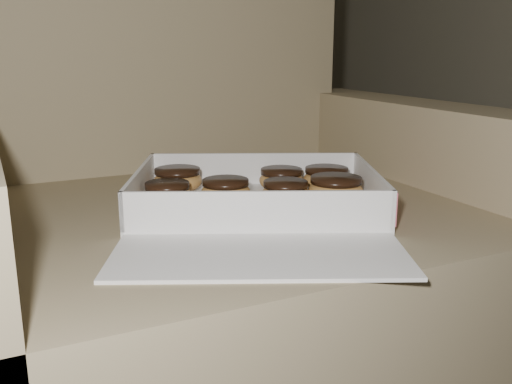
% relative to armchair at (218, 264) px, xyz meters
% --- Properties ---
extents(armchair, '(0.98, 0.83, 1.02)m').
position_rel_armchair_xyz_m(armchair, '(0.00, 0.00, 0.00)').
color(armchair, tan).
rests_on(armchair, floor).
extents(bakery_box, '(0.54, 0.57, 0.07)m').
position_rel_armchair_xyz_m(bakery_box, '(0.01, -0.15, 0.15)').
color(bakery_box, white).
rests_on(bakery_box, armchair).
extents(donut_a, '(0.08, 0.08, 0.04)m').
position_rel_armchair_xyz_m(donut_a, '(0.10, -0.06, 0.17)').
color(donut_a, '#E3AB4F').
rests_on(donut_a, bakery_box).
extents(donut_b, '(0.09, 0.09, 0.05)m').
position_rel_armchair_xyz_m(donut_b, '(0.14, -0.17, 0.17)').
color(donut_b, '#E3AB4F').
rests_on(donut_b, bakery_box).
extents(donut_c, '(0.08, 0.08, 0.04)m').
position_rel_armchair_xyz_m(donut_c, '(-0.02, -0.09, 0.17)').
color(donut_c, '#E3AB4F').
rests_on(donut_c, bakery_box).
extents(donut_d, '(0.08, 0.08, 0.04)m').
position_rel_armchair_xyz_m(donut_d, '(-0.11, -0.06, 0.16)').
color(donut_d, '#E3AB4F').
rests_on(donut_d, bakery_box).
extents(donut_e, '(0.08, 0.08, 0.04)m').
position_rel_armchair_xyz_m(donut_e, '(0.06, -0.14, 0.17)').
color(donut_e, '#E3AB4F').
rests_on(donut_e, bakery_box).
extents(donut_f, '(0.08, 0.08, 0.04)m').
position_rel_armchair_xyz_m(donut_f, '(0.18, -0.09, 0.17)').
color(donut_f, '#E3AB4F').
rests_on(donut_f, bakery_box).
extents(donut_g, '(0.09, 0.09, 0.04)m').
position_rel_armchair_xyz_m(donut_g, '(-0.07, 0.01, 0.17)').
color(donut_g, '#E3AB4F').
rests_on(donut_g, bakery_box).
extents(crumb_a, '(0.01, 0.01, 0.00)m').
position_rel_armchair_xyz_m(crumb_a, '(0.01, -0.18, 0.15)').
color(crumb_a, black).
rests_on(crumb_a, bakery_box).
extents(crumb_b, '(0.01, 0.01, 0.00)m').
position_rel_armchair_xyz_m(crumb_b, '(0.01, -0.16, 0.15)').
color(crumb_b, black).
rests_on(crumb_b, bakery_box).
extents(crumb_c, '(0.01, 0.01, 0.00)m').
position_rel_armchair_xyz_m(crumb_c, '(-0.04, -0.17, 0.15)').
color(crumb_c, black).
rests_on(crumb_c, bakery_box).
extents(crumb_d, '(0.01, 0.01, 0.00)m').
position_rel_armchair_xyz_m(crumb_d, '(-0.01, -0.20, 0.15)').
color(crumb_d, black).
rests_on(crumb_d, bakery_box).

